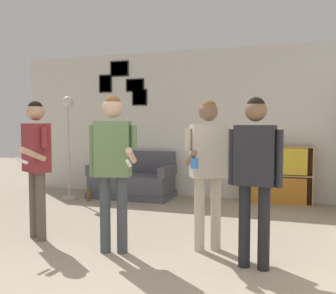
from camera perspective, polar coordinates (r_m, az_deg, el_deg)
The scene contains 10 objects.
wall_back at distance 6.91m, azimuth 5.26°, elevation 3.61°, with size 7.49×0.08×2.70m.
couch at distance 6.97m, azimuth -5.40°, elevation -5.25°, with size 1.50×0.80×0.83m.
bookshelf at distance 6.58m, azimuth 16.25°, elevation -4.10°, with size 1.16×0.30×0.98m.
floor_lamp at distance 6.90m, azimuth -14.96°, elevation 3.11°, with size 0.28×0.28×1.84m.
person_player_foreground_left at distance 4.60m, azimuth -19.46°, elevation -1.20°, with size 0.45×0.58×1.62m.
person_player_foreground_center at distance 3.91m, azimuth -8.38°, elevation -1.55°, with size 0.55×0.42×1.64m.
person_watcher_holding_cup at distance 3.97m, azimuth 6.11°, elevation -1.90°, with size 0.45×0.54×1.60m.
person_spectator_near_bookshelf at distance 3.54m, azimuth 13.11°, elevation -2.72°, with size 0.50×0.24×1.60m.
bottle_on_floor at distance 6.73m, azimuth -11.98°, elevation -7.24°, with size 0.07×0.07×0.25m.
drinking_cup at distance 6.54m, azimuth 14.74°, elevation 0.71°, with size 0.09×0.09×0.11m.
Camera 1 is at (1.51, -1.96, 1.36)m, focal length 40.00 mm.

